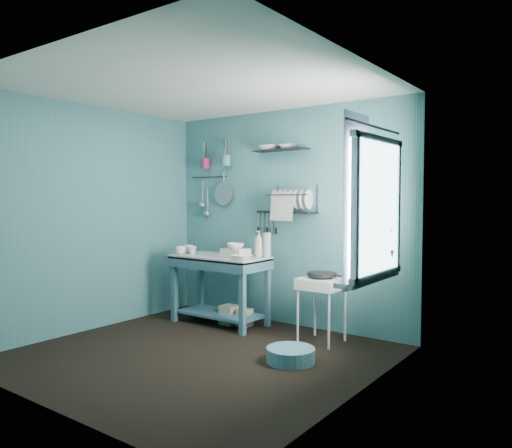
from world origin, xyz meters
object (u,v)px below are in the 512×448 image
Objects in this scene: work_counter at (220,290)px; soap_bottle at (259,244)px; hotplate_stand at (322,310)px; utensil_cup_magenta at (205,164)px; dish_rack at (292,199)px; storage_tin_small at (244,317)px; mug_mid at (192,250)px; frying_pan at (322,274)px; wash_tub at (235,253)px; water_bottle at (267,245)px; mug_left at (180,250)px; utensil_cup_teal at (226,161)px; colander at (223,194)px; mug_right at (189,249)px; potted_plant at (378,244)px; storage_tin_large at (229,315)px; floor_basin at (291,355)px.

soap_bottle reaches higher than work_counter.
utensil_cup_magenta is (-1.91, 0.36, 1.59)m from hotplate_stand.
hotplate_stand is 1.30m from dish_rack.
utensil_cup_magenta is 2.05m from storage_tin_small.
soap_bottle is 2.30× the size of utensil_cup_magenta.
mug_mid is 0.33× the size of frying_pan.
utensil_cup_magenta reaches higher than wash_tub.
water_bottle is 0.59m from dish_rack.
mug_left is 1.07m from water_bottle.
frying_pan is 1.50× the size of storage_tin_small.
frying_pan is (0.90, -0.15, -0.25)m from soap_bottle.
utensil_cup_teal is 0.46× the size of colander.
mug_right is (-0.50, 0.00, 0.45)m from work_counter.
dish_rack reaches higher than potted_plant.
frying_pan is (0.80, -0.17, -0.24)m from water_bottle.
utensil_cup_teal reaches higher than storage_tin_large.
water_bottle is at bearing -9.49° from utensil_cup_magenta.
frying_pan is 0.55× the size of dish_rack.
colander is at bearing 122.94° from work_counter.
dish_rack is (1.15, 0.41, 0.61)m from mug_mid.
utensil_cup_magenta is at bearing 152.95° from wash_tub.
storage_tin_small is (-1.02, 0.03, -0.60)m from frying_pan.
colander reaches higher than potted_plant.
hotplate_stand is at bearing 0.00° from frying_pan.
dish_rack is 1.85m from floor_basin.
mug_left is 2.11m from floor_basin.
storage_tin_large is (-0.15, 0.07, -0.74)m from wash_tub.
mug_mid is 0.36× the size of wash_tub.
potted_plant reaches higher than mug_right.
utensil_cup_magenta is 0.65× the size of storage_tin_small.
mug_mid is 0.85m from soap_bottle.
utensil_cup_magenta is (-1.00, 0.20, 0.97)m from soap_bottle.
storage_tin_large is at bearing -171.47° from storage_tin_small.
potted_plant is (0.74, -0.33, 0.37)m from frying_pan.
dish_rack is at bearing -2.86° from utensil_cup_teal.
mug_left reaches higher than mug_mid.
mug_mid is 0.63m from wash_tub.
dish_rack is at bearing 30.36° from storage_tin_small.
potted_plant is at bearing -8.32° from wash_tub.
work_counter is 0.68m from mug_left.
mug_mid is 0.81× the size of mug_right.
water_bottle is 0.88m from storage_tin_small.
dish_rack is 1.11m from utensil_cup_teal.
colander is 2.51m from potted_plant.
colander is at bearing -174.34° from dish_rack.
hotplate_stand is at bearing 3.49° from wash_tub.
mug_right is at bearing -123.51° from utensil_cup_teal.
utensil_cup_teal is (0.35, 0.00, 0.02)m from utensil_cup_magenta.
colander is 1.27× the size of storage_tin_large.
soap_bottle is at bearing 45.00° from storage_tin_small.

